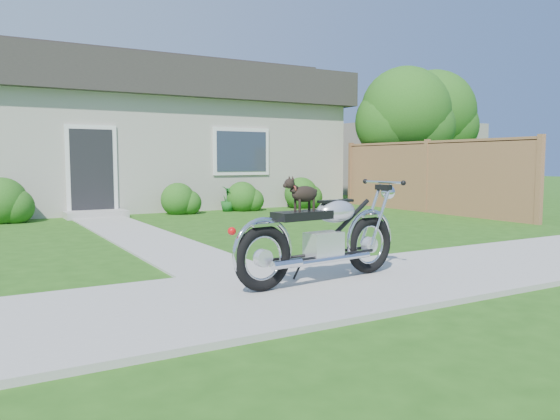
# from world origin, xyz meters

# --- Properties ---
(ground) EXTENTS (80.00, 80.00, 0.00)m
(ground) POSITION_xyz_m (0.00, 0.00, 0.00)
(ground) COLOR #235114
(ground) RESTS_ON ground
(sidewalk) EXTENTS (24.00, 2.20, 0.04)m
(sidewalk) POSITION_xyz_m (0.00, 0.00, 0.02)
(sidewalk) COLOR #9E9B93
(sidewalk) RESTS_ON ground
(walkway) EXTENTS (1.20, 8.00, 0.03)m
(walkway) POSITION_xyz_m (-1.50, 5.00, 0.01)
(walkway) COLOR #9E9B93
(walkway) RESTS_ON ground
(house) EXTENTS (12.60, 7.03, 4.50)m
(house) POSITION_xyz_m (-0.00, 11.99, 2.16)
(house) COLOR #A6A196
(house) RESTS_ON ground
(fence) EXTENTS (0.12, 6.62, 1.90)m
(fence) POSITION_xyz_m (6.30, 5.75, 0.94)
(fence) COLOR #9C6546
(fence) RESTS_ON ground
(tree_near) EXTENTS (2.79, 2.76, 4.23)m
(tree_near) POSITION_xyz_m (7.80, 8.03, 2.71)
(tree_near) COLOR #3D2B1C
(tree_near) RESTS_ON ground
(tree_far) EXTENTS (2.99, 2.99, 4.58)m
(tree_far) POSITION_xyz_m (10.65, 9.65, 2.94)
(tree_far) COLOR #3D2B1C
(tree_far) RESTS_ON ground
(shrub_row) EXTENTS (10.67, 1.07, 1.07)m
(shrub_row) POSITION_xyz_m (-0.87, 8.50, 0.41)
(shrub_row) COLOR #255917
(shrub_row) RESTS_ON ground
(potted_plant_left) EXTENTS (0.62, 0.70, 0.75)m
(potted_plant_left) POSITION_xyz_m (-3.33, 8.55, 0.38)
(potted_plant_left) COLOR #1C5C18
(potted_plant_left) RESTS_ON ground
(potted_plant_right) EXTENTS (0.49, 0.49, 0.67)m
(potted_plant_right) POSITION_xyz_m (1.88, 8.55, 0.33)
(potted_plant_right) COLOR #195B1C
(potted_plant_right) RESTS_ON ground
(motorcycle_with_dog) EXTENTS (2.22, 0.63, 1.12)m
(motorcycle_with_dog) POSITION_xyz_m (-0.79, 0.13, 0.54)
(motorcycle_with_dog) COLOR black
(motorcycle_with_dog) RESTS_ON sidewalk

